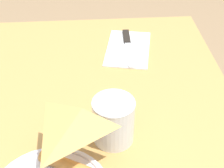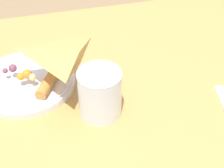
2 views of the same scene
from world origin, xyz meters
name	(u,v)px [view 2 (image 2 of 2)]	position (x,y,z in m)	size (l,w,h in m)	color
dining_table	(79,130)	(0.00, 0.00, 0.65)	(1.16, 0.75, 0.77)	tan
plate_pizza	(25,80)	(0.10, -0.06, 0.78)	(0.22, 0.22, 0.05)	white
milk_glass	(100,94)	(-0.04, 0.07, 0.81)	(0.09, 0.09, 0.10)	white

